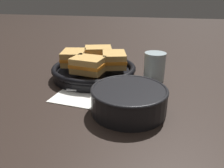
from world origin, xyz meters
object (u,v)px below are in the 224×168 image
object	(u,v)px
skillet	(94,71)
sandwich_near_right	(114,60)
spoon	(108,90)
sandwich_far_right	(74,58)
soup_bowl	(129,98)
sandwich_near_left	(88,65)
drinking_glass	(155,67)
sandwich_far_left	(98,53)

from	to	relation	value
skillet	sandwich_near_right	distance (m)	0.08
spoon	sandwich_near_right	xyz separation A→B (m)	(-0.01, 0.11, 0.06)
spoon	sandwich_far_right	size ratio (longest dim) A/B	1.60
soup_bowl	sandwich_near_left	distance (m)	0.20
spoon	sandwich_far_right	distance (m)	0.19
sandwich_near_right	drinking_glass	xyz separation A→B (m)	(0.13, 0.02, -0.02)
sandwich_near_right	sandwich_far_right	xyz separation A→B (m)	(-0.14, -0.01, 0.00)
sandwich_far_right	spoon	bearing A→B (deg)	-37.20
skillet	sandwich_far_right	size ratio (longest dim) A/B	2.61
sandwich_far_right	drinking_glass	xyz separation A→B (m)	(0.27, 0.02, -0.02)
soup_bowl	drinking_glass	xyz separation A→B (m)	(0.05, 0.22, 0.01)
drinking_glass	sandwich_near_left	bearing A→B (deg)	-155.91
sandwich_near_right	sandwich_far_right	distance (m)	0.14
spoon	drinking_glass	world-z (taller)	drinking_glass
spoon	sandwich_far_left	world-z (taller)	sandwich_far_left
sandwich_near_left	sandwich_far_left	world-z (taller)	same
soup_bowl	skillet	bearing A→B (deg)	125.89
spoon	sandwich_far_left	bearing A→B (deg)	102.56
drinking_glass	soup_bowl	bearing A→B (deg)	-103.01
soup_bowl	sandwich_near_right	bearing A→B (deg)	110.95
soup_bowl	sandwich_near_left	xyz separation A→B (m)	(-0.14, 0.13, 0.03)
sandwich_near_right	drinking_glass	distance (m)	0.13
skillet	sandwich_near_left	bearing A→B (deg)	-87.38
sandwich_far_left	skillet	bearing A→B (deg)	-87.38
drinking_glass	skillet	bearing A→B (deg)	-174.45
soup_bowl	sandwich_far_left	distance (m)	0.31
skillet	drinking_glass	xyz separation A→B (m)	(0.20, 0.02, 0.02)
spoon	sandwich_far_left	distance (m)	0.20
spoon	skillet	bearing A→B (deg)	112.95
sandwich_near_left	skillet	bearing A→B (deg)	92.62
sandwich_near_right	sandwich_far_right	size ratio (longest dim) A/B	1.04
spoon	sandwich_near_left	xyz separation A→B (m)	(-0.07, 0.04, 0.06)
sandwich_near_left	sandwich_near_right	world-z (taller)	same
drinking_glass	sandwich_far_right	bearing A→B (deg)	-175.20
sandwich_far_left	drinking_glass	world-z (taller)	drinking_glass
skillet	soup_bowl	bearing A→B (deg)	-54.11
sandwich_far_left	sandwich_far_right	size ratio (longest dim) A/B	1.05
sandwich_near_left	sandwich_far_left	bearing A→B (deg)	92.62
sandwich_far_right	drinking_glass	distance (m)	0.27
skillet	sandwich_far_right	world-z (taller)	sandwich_far_right
skillet	spoon	bearing A→B (deg)	-55.99
soup_bowl	spoon	distance (m)	0.12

